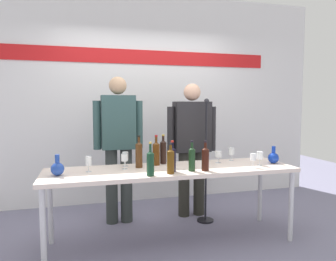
# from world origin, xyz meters

# --- Properties ---
(ground_plane) EXTENTS (10.00, 10.00, 0.00)m
(ground_plane) POSITION_xyz_m (0.00, 0.00, 0.00)
(ground_plane) COLOR slate
(back_wall) EXTENTS (5.40, 0.11, 3.00)m
(back_wall) POSITION_xyz_m (0.00, 1.53, 1.50)
(back_wall) COLOR silver
(back_wall) RESTS_ON ground
(display_table) EXTENTS (2.51, 0.69, 0.77)m
(display_table) POSITION_xyz_m (0.00, 0.00, 0.72)
(display_table) COLOR beige
(display_table) RESTS_ON ground
(decanter_blue_left) EXTENTS (0.12, 0.12, 0.19)m
(decanter_blue_left) POSITION_xyz_m (-1.09, -0.04, 0.84)
(decanter_blue_left) COLOR #1D3C97
(decanter_blue_left) RESTS_ON display_table
(decanter_blue_right) EXTENTS (0.12, 0.12, 0.19)m
(decanter_blue_right) POSITION_xyz_m (1.14, -0.04, 0.84)
(decanter_blue_right) COLOR #1131A1
(decanter_blue_right) RESTS_ON display_table
(presenter_left) EXTENTS (0.58, 0.22, 1.74)m
(presenter_left) POSITION_xyz_m (-0.46, 0.69, 0.99)
(presenter_left) COLOR #2F3532
(presenter_left) RESTS_ON ground
(presenter_right) EXTENTS (0.64, 0.22, 1.67)m
(presenter_right) POSITION_xyz_m (0.46, 0.69, 0.96)
(presenter_right) COLOR #282821
(presenter_right) RESTS_ON ground
(wine_bottle_0) EXTENTS (0.07, 0.07, 0.33)m
(wine_bottle_0) POSITION_xyz_m (-0.31, 0.12, 0.91)
(wine_bottle_0) COLOR #482A12
(wine_bottle_0) RESTS_ON display_table
(wine_bottle_1) EXTENTS (0.08, 0.08, 0.32)m
(wine_bottle_1) POSITION_xyz_m (-0.12, 0.20, 0.91)
(wine_bottle_1) COLOR #512A0C
(wine_bottle_1) RESTS_ON display_table
(wine_bottle_2) EXTENTS (0.07, 0.07, 0.30)m
(wine_bottle_2) POSITION_xyz_m (-0.04, -0.15, 0.90)
(wine_bottle_2) COLOR black
(wine_bottle_2) RESTS_ON display_table
(wine_bottle_3) EXTENTS (0.07, 0.07, 0.29)m
(wine_bottle_3) POSITION_xyz_m (0.28, -0.20, 0.90)
(wine_bottle_3) COLOR #33130B
(wine_bottle_3) RESTS_ON display_table
(wine_bottle_4) EXTENTS (0.07, 0.07, 0.29)m
(wine_bottle_4) POSITION_xyz_m (-0.08, -0.23, 0.90)
(wine_bottle_4) COLOR #56340B
(wine_bottle_4) RESTS_ON display_table
(wine_bottle_5) EXTENTS (0.06, 0.06, 0.30)m
(wine_bottle_5) POSITION_xyz_m (0.15, -0.18, 0.90)
(wine_bottle_5) COLOR #19371C
(wine_bottle_5) RESTS_ON display_table
(wine_bottle_6) EXTENTS (0.07, 0.07, 0.31)m
(wine_bottle_6) POSITION_xyz_m (-0.28, -0.27, 0.90)
(wine_bottle_6) COLOR #143721
(wine_bottle_6) RESTS_ON display_table
(wine_bottle_7) EXTENTS (0.07, 0.07, 0.32)m
(wine_bottle_7) POSITION_xyz_m (-0.03, 0.25, 0.91)
(wine_bottle_7) COLOR black
(wine_bottle_7) RESTS_ON display_table
(wine_glass_left_0) EXTENTS (0.06, 0.06, 0.15)m
(wine_glass_left_0) POSITION_xyz_m (-0.82, 0.04, 0.88)
(wine_glass_left_0) COLOR white
(wine_glass_left_0) RESTS_ON display_table
(wine_glass_left_1) EXTENTS (0.06, 0.06, 0.15)m
(wine_glass_left_1) POSITION_xyz_m (-0.44, 0.22, 0.88)
(wine_glass_left_1) COLOR white
(wine_glass_left_1) RESTS_ON display_table
(wine_glass_left_2) EXTENTS (0.07, 0.07, 0.15)m
(wine_glass_left_2) POSITION_xyz_m (-0.47, 0.08, 0.88)
(wine_glass_left_2) COLOR white
(wine_glass_left_2) RESTS_ON display_table
(wine_glass_right_0) EXTENTS (0.07, 0.07, 0.15)m
(wine_glass_right_0) POSITION_xyz_m (0.78, 0.23, 0.88)
(wine_glass_right_0) COLOR white
(wine_glass_right_0) RESTS_ON display_table
(wine_glass_right_1) EXTENTS (0.07, 0.07, 0.15)m
(wine_glass_right_1) POSITION_xyz_m (0.93, -0.10, 0.88)
(wine_glass_right_1) COLOR white
(wine_glass_right_1) RESTS_ON display_table
(wine_glass_right_2) EXTENTS (0.06, 0.06, 0.14)m
(wine_glass_right_2) POSITION_xyz_m (0.81, -0.18, 0.88)
(wine_glass_right_2) COLOR white
(wine_glass_right_2) RESTS_ON display_table
(wine_glass_right_3) EXTENTS (0.07, 0.07, 0.13)m
(wine_glass_right_3) POSITION_xyz_m (0.57, 0.14, 0.87)
(wine_glass_right_3) COLOR white
(wine_glass_right_3) RESTS_ON display_table
(microphone_stand) EXTENTS (0.20, 0.20, 1.48)m
(microphone_stand) POSITION_xyz_m (0.55, 0.45, 0.49)
(microphone_stand) COLOR black
(microphone_stand) RESTS_ON ground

